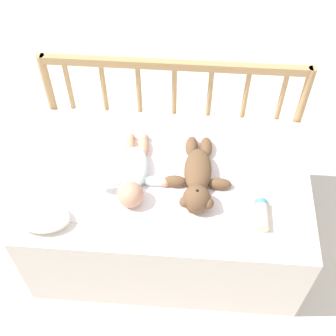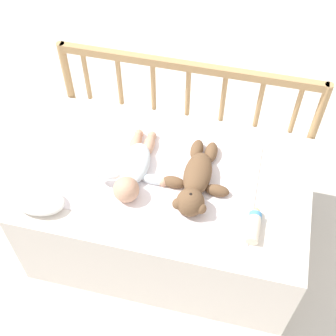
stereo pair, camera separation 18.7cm
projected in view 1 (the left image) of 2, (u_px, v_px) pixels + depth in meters
ground_plane at (168, 237)px, 2.30m from camera, size 12.00×12.00×0.00m
crib_mattress at (168, 210)px, 2.11m from camera, size 1.17×0.71×0.48m
crib_rail at (174, 102)px, 2.10m from camera, size 1.17×0.04×0.78m
blanket at (164, 174)px, 1.93m from camera, size 0.76×0.51×0.01m
teddy_bear at (198, 177)px, 1.86m from camera, size 0.28×0.40×0.11m
baby at (133, 173)px, 1.89m from camera, size 0.31×0.40×0.10m
baby_bottle at (261, 213)px, 1.78m from camera, size 0.05×0.15×0.05m
small_pillow at (42, 218)px, 1.76m from camera, size 0.21×0.13×0.06m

